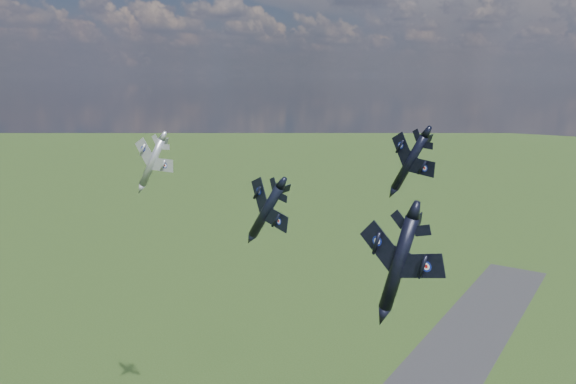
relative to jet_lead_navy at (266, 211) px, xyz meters
The scene contains 4 objects.
jet_lead_navy is the anchor object (origin of this frame).
jet_right_navy 25.95m from the jet_lead_navy, 22.63° to the right, with size 10.72×14.95×3.09m, color black, non-canonical shape.
jet_high_navy 23.08m from the jet_lead_navy, 49.41° to the left, with size 9.90×13.80×2.86m, color black, non-canonical shape.
jet_left_silver 39.55m from the jet_lead_navy, 159.70° to the left, with size 10.66×14.86×3.07m, color #969AA0, non-canonical shape.
Camera 1 is at (51.97, -53.69, 100.35)m, focal length 35.00 mm.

